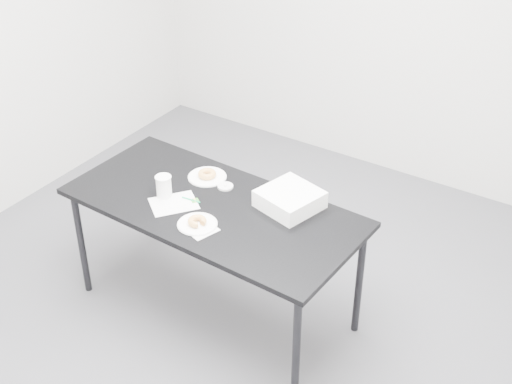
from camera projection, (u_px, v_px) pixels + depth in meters
The scene contains 14 objects.
floor at pixel (235, 299), 4.46m from camera, with size 4.00×4.00×0.00m, color #4C4B50.
wall_back at pixel (389, 2), 5.13m from camera, with size 4.00×0.02×2.70m, color silver.
table at pixel (213, 214), 4.01m from camera, with size 1.72×0.86×0.77m.
scorecard at pixel (174, 204), 3.99m from camera, with size 0.20×0.25×0.00m, color white.
logo_patch at pixel (195, 200), 4.01m from camera, with size 0.04×0.04×0.00m, color #37922A.
pen at pixel (191, 200), 4.01m from camera, with size 0.01×0.01×0.12m, color #0E9C5C.
napkin at pixel (201, 229), 3.78m from camera, with size 0.15×0.15×0.00m, color white.
plate_near at pixel (197, 224), 3.81m from camera, with size 0.22×0.22×0.01m, color white.
donut_near at pixel (197, 221), 3.80m from camera, with size 0.10×0.10×0.03m, color #DC8A45.
plate_far at pixel (207, 177), 4.22m from camera, with size 0.23×0.23×0.01m, color white.
donut_far at pixel (207, 174), 4.21m from camera, with size 0.11×0.11×0.04m, color #DC8A45.
coffee_cup at pixel (164, 186), 4.02m from camera, with size 0.09×0.09×0.13m, color white.
cup_lid at pixel (225, 186), 4.13m from camera, with size 0.09×0.09×0.01m, color silver.
bakery_box at pixel (290, 199), 3.93m from camera, with size 0.30×0.30×0.10m, color white.
Camera 1 is at (1.95, -2.76, 2.99)m, focal length 50.00 mm.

